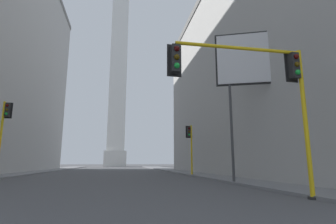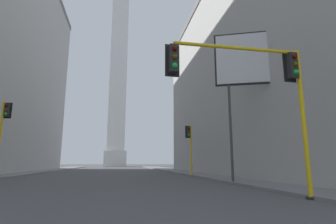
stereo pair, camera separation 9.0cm
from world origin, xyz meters
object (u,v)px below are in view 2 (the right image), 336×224
at_px(traffic_light_mid_left, 3,128).
at_px(obelisk, 119,61).
at_px(traffic_light_near_right, 258,80).
at_px(billboard_sign, 255,62).
at_px(traffic_light_mid_right, 190,142).

bearing_deg(traffic_light_mid_left, obelisk, 83.08).
relative_size(traffic_light_near_right, billboard_sign, 0.57).
bearing_deg(traffic_light_mid_left, traffic_light_near_right, -42.95).
xyz_separation_m(traffic_light_near_right, traffic_light_mid_left, (-14.69, 13.67, -0.54)).
xyz_separation_m(obelisk, traffic_light_near_right, (6.62, -80.15, -31.99)).
bearing_deg(traffic_light_near_right, obelisk, 94.72).
bearing_deg(traffic_light_near_right, traffic_light_mid_left, 137.05).
distance_m(obelisk, traffic_light_near_right, 86.55).
height_order(traffic_light_near_right, traffic_light_mid_left, traffic_light_mid_left).
xyz_separation_m(traffic_light_near_right, traffic_light_mid_right, (2.05, 18.14, -1.12)).
height_order(traffic_light_mid_left, billboard_sign, billboard_sign).
distance_m(traffic_light_near_right, traffic_light_mid_left, 20.07).
height_order(traffic_light_near_right, traffic_light_mid_right, traffic_light_near_right).
xyz_separation_m(traffic_light_mid_left, billboard_sign, (18.54, -6.82, 4.29)).
height_order(obelisk, traffic_light_near_right, obelisk).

